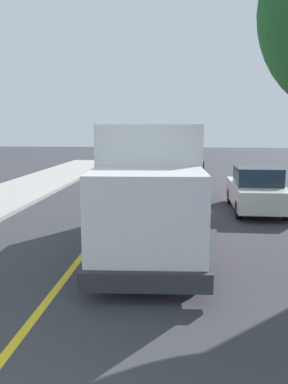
{
  "coord_description": "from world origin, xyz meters",
  "views": [
    {
      "loc": [
        2.42,
        -2.21,
        3.17
      ],
      "look_at": [
        1.4,
        8.74,
        1.4
      ],
      "focal_mm": 38.55,
      "sensor_mm": 36.0,
      "label": 1
    }
  ],
  "objects_px": {
    "box_truck": "(150,179)",
    "parked_car_far": "(175,158)",
    "parked_car_near": "(185,179)",
    "parked_car_mid": "(171,166)",
    "parked_van_across": "(256,190)"
  },
  "relations": [
    {
      "from": "box_truck",
      "to": "parked_car_near",
      "type": "height_order",
      "value": "box_truck"
    },
    {
      "from": "box_truck",
      "to": "parked_car_far",
      "type": "relative_size",
      "value": 1.64
    },
    {
      "from": "parked_car_near",
      "to": "box_truck",
      "type": "bearing_deg",
      "value": -97.18
    },
    {
      "from": "box_truck",
      "to": "parked_van_across",
      "type": "xyz_separation_m",
      "value": [
        3.62,
        4.73,
        -0.97
      ]
    },
    {
      "from": "box_truck",
      "to": "parked_car_near",
      "type": "relative_size",
      "value": 1.64
    },
    {
      "from": "parked_car_mid",
      "to": "parked_van_across",
      "type": "relative_size",
      "value": 1.0
    },
    {
      "from": "parked_car_far",
      "to": "parked_car_near",
      "type": "bearing_deg",
      "value": -87.04
    },
    {
      "from": "parked_car_mid",
      "to": "parked_car_far",
      "type": "xyz_separation_m",
      "value": [
        0.16,
        6.44,
        0.0
      ]
    },
    {
      "from": "parked_car_near",
      "to": "parked_van_across",
      "type": "height_order",
      "value": "same"
    },
    {
      "from": "parked_car_near",
      "to": "parked_car_far",
      "type": "relative_size",
      "value": 1.0
    },
    {
      "from": "parked_van_across",
      "to": "parked_car_far",
      "type": "bearing_deg",
      "value": 101.81
    },
    {
      "from": "box_truck",
      "to": "parked_car_near",
      "type": "xyz_separation_m",
      "value": [
        0.97,
        7.71,
        -0.97
      ]
    },
    {
      "from": "box_truck",
      "to": "parked_car_mid",
      "type": "bearing_deg",
      "value": 89.42
    },
    {
      "from": "parked_van_across",
      "to": "box_truck",
      "type": "bearing_deg",
      "value": -127.45
    },
    {
      "from": "box_truck",
      "to": "parked_van_across",
      "type": "relative_size",
      "value": 1.65
    }
  ]
}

